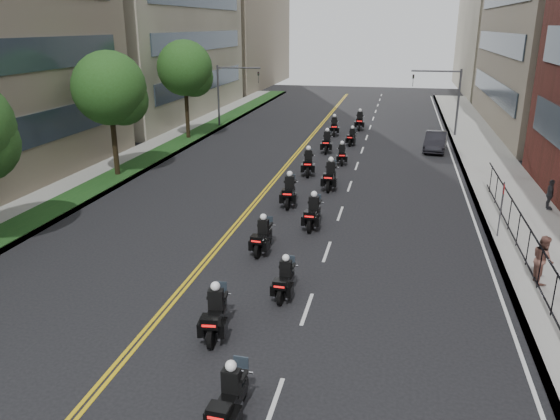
{
  "coord_description": "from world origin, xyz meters",
  "views": [
    {
      "loc": [
        5.79,
        -6.08,
        9.06
      ],
      "look_at": [
        1.07,
        15.47,
        1.54
      ],
      "focal_mm": 35.0,
      "sensor_mm": 36.0,
      "label": 1
    }
  ],
  "objects_px": {
    "motorcycle_2": "(216,315)",
    "motorcycle_8": "(308,163)",
    "motorcycle_5": "(313,214)",
    "motorcycle_7": "(330,176)",
    "parked_sedan": "(436,141)",
    "motorcycle_6": "(289,192)",
    "pedestrian_b": "(543,259)",
    "pedestrian_c": "(550,194)",
    "motorcycle_10": "(327,143)",
    "motorcycle_11": "(352,138)",
    "motorcycle_9": "(342,155)",
    "motorcycle_3": "(285,280)",
    "motorcycle_12": "(334,127)",
    "motorcycle_13": "(360,121)",
    "motorcycle_1": "(230,400)",
    "motorcycle_4": "(263,237)"
  },
  "relations": [
    {
      "from": "motorcycle_2",
      "to": "motorcycle_4",
      "type": "distance_m",
      "value": 6.57
    },
    {
      "from": "motorcycle_4",
      "to": "motorcycle_8",
      "type": "relative_size",
      "value": 0.9
    },
    {
      "from": "motorcycle_4",
      "to": "motorcycle_9",
      "type": "relative_size",
      "value": 1.05
    },
    {
      "from": "motorcycle_1",
      "to": "motorcycle_3",
      "type": "height_order",
      "value": "motorcycle_1"
    },
    {
      "from": "motorcycle_11",
      "to": "pedestrian_b",
      "type": "bearing_deg",
      "value": -62.15
    },
    {
      "from": "motorcycle_2",
      "to": "motorcycle_12",
      "type": "bearing_deg",
      "value": 83.33
    },
    {
      "from": "motorcycle_1",
      "to": "motorcycle_6",
      "type": "distance_m",
      "value": 16.69
    },
    {
      "from": "motorcycle_8",
      "to": "parked_sedan",
      "type": "bearing_deg",
      "value": 40.11
    },
    {
      "from": "motorcycle_7",
      "to": "parked_sedan",
      "type": "xyz_separation_m",
      "value": [
        6.46,
        11.76,
        -0.02
      ]
    },
    {
      "from": "motorcycle_5",
      "to": "motorcycle_6",
      "type": "height_order",
      "value": "motorcycle_6"
    },
    {
      "from": "motorcycle_11",
      "to": "motorcycle_12",
      "type": "relative_size",
      "value": 0.85
    },
    {
      "from": "motorcycle_7",
      "to": "pedestrian_c",
      "type": "bearing_deg",
      "value": -8.43
    },
    {
      "from": "motorcycle_2",
      "to": "pedestrian_b",
      "type": "xyz_separation_m",
      "value": [
        10.47,
        5.71,
        0.36
      ]
    },
    {
      "from": "motorcycle_7",
      "to": "motorcycle_6",
      "type": "bearing_deg",
      "value": -115.97
    },
    {
      "from": "motorcycle_6",
      "to": "motorcycle_13",
      "type": "xyz_separation_m",
      "value": [
        1.89,
        22.81,
        0.02
      ]
    },
    {
      "from": "motorcycle_6",
      "to": "parked_sedan",
      "type": "height_order",
      "value": "motorcycle_6"
    },
    {
      "from": "motorcycle_9",
      "to": "parked_sedan",
      "type": "bearing_deg",
      "value": 33.84
    },
    {
      "from": "motorcycle_7",
      "to": "motorcycle_10",
      "type": "relative_size",
      "value": 1.03
    },
    {
      "from": "motorcycle_13",
      "to": "motorcycle_12",
      "type": "bearing_deg",
      "value": -124.72
    },
    {
      "from": "motorcycle_9",
      "to": "motorcycle_11",
      "type": "xyz_separation_m",
      "value": [
        0.11,
        6.29,
        -0.02
      ]
    },
    {
      "from": "motorcycle_5",
      "to": "motorcycle_11",
      "type": "bearing_deg",
      "value": 91.72
    },
    {
      "from": "motorcycle_9",
      "to": "motorcycle_13",
      "type": "relative_size",
      "value": 0.83
    },
    {
      "from": "motorcycle_5",
      "to": "motorcycle_10",
      "type": "height_order",
      "value": "motorcycle_10"
    },
    {
      "from": "motorcycle_1",
      "to": "motorcycle_7",
      "type": "distance_m",
      "value": 20.07
    },
    {
      "from": "motorcycle_8",
      "to": "motorcycle_2",
      "type": "bearing_deg",
      "value": -96.01
    },
    {
      "from": "motorcycle_7",
      "to": "pedestrian_b",
      "type": "xyz_separation_m",
      "value": [
        9.08,
        -10.71,
        0.31
      ]
    },
    {
      "from": "motorcycle_1",
      "to": "pedestrian_b",
      "type": "xyz_separation_m",
      "value": [
        8.87,
        9.36,
        0.4
      ]
    },
    {
      "from": "motorcycle_4",
      "to": "pedestrian_c",
      "type": "bearing_deg",
      "value": 35.2
    },
    {
      "from": "pedestrian_b",
      "to": "pedestrian_c",
      "type": "bearing_deg",
      "value": -21.09
    },
    {
      "from": "pedestrian_c",
      "to": "motorcycle_1",
      "type": "bearing_deg",
      "value": 150.86
    },
    {
      "from": "motorcycle_5",
      "to": "motorcycle_8",
      "type": "xyz_separation_m",
      "value": [
        -1.81,
        9.38,
        0.03
      ]
    },
    {
      "from": "motorcycle_4",
      "to": "motorcycle_12",
      "type": "bearing_deg",
      "value": 93.48
    },
    {
      "from": "motorcycle_6",
      "to": "motorcycle_9",
      "type": "height_order",
      "value": "motorcycle_6"
    },
    {
      "from": "motorcycle_12",
      "to": "motorcycle_5",
      "type": "bearing_deg",
      "value": -92.78
    },
    {
      "from": "motorcycle_6",
      "to": "motorcycle_2",
      "type": "bearing_deg",
      "value": -93.67
    },
    {
      "from": "motorcycle_1",
      "to": "motorcycle_12",
      "type": "height_order",
      "value": "motorcycle_12"
    },
    {
      "from": "motorcycle_3",
      "to": "pedestrian_c",
      "type": "height_order",
      "value": "pedestrian_c"
    },
    {
      "from": "motorcycle_3",
      "to": "motorcycle_5",
      "type": "bearing_deg",
      "value": 92.54
    },
    {
      "from": "motorcycle_12",
      "to": "motorcycle_13",
      "type": "distance_m",
      "value": 3.67
    },
    {
      "from": "motorcycle_5",
      "to": "parked_sedan",
      "type": "bearing_deg",
      "value": 72.6
    },
    {
      "from": "motorcycle_13",
      "to": "pedestrian_b",
      "type": "distance_m",
      "value": 31.32
    },
    {
      "from": "motorcycle_13",
      "to": "pedestrian_b",
      "type": "xyz_separation_m",
      "value": [
        8.9,
        -30.03,
        0.3
      ]
    },
    {
      "from": "motorcycle_5",
      "to": "motorcycle_3",
      "type": "bearing_deg",
      "value": -87.08
    },
    {
      "from": "motorcycle_5",
      "to": "motorcycle_6",
      "type": "relative_size",
      "value": 0.95
    },
    {
      "from": "motorcycle_2",
      "to": "motorcycle_8",
      "type": "xyz_separation_m",
      "value": [
        -0.38,
        19.27,
        0.04
      ]
    },
    {
      "from": "motorcycle_3",
      "to": "parked_sedan",
      "type": "bearing_deg",
      "value": 77.56
    },
    {
      "from": "motorcycle_8",
      "to": "pedestrian_c",
      "type": "xyz_separation_m",
      "value": [
        13.15,
        -4.57,
        0.2
      ]
    },
    {
      "from": "motorcycle_1",
      "to": "motorcycle_9",
      "type": "height_order",
      "value": "motorcycle_1"
    },
    {
      "from": "motorcycle_12",
      "to": "pedestrian_b",
      "type": "height_order",
      "value": "pedestrian_b"
    },
    {
      "from": "motorcycle_9",
      "to": "motorcycle_11",
      "type": "bearing_deg",
      "value": 81.73
    }
  ]
}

